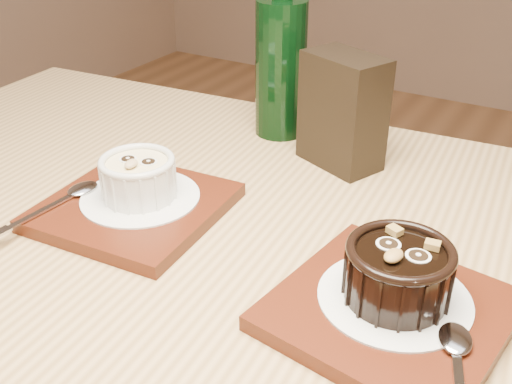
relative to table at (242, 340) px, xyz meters
The scene contains 11 objects.
table is the anchor object (origin of this frame).
tray_left 0.18m from the table, 169.78° to the left, with size 0.18×0.18×0.01m, color #4F1C0D.
doily_left 0.19m from the table, 166.23° to the left, with size 0.13×0.13×0.00m, color white.
ramekin_white 0.21m from the table, 166.25° to the left, with size 0.08×0.08×0.05m.
spoon_left 0.25m from the table, behind, with size 0.03×0.13×0.01m, color #B7B9C0, non-canonical shape.
tray_right 0.18m from the table, ahead, with size 0.18×0.18×0.01m, color #4F1C0D.
doily_right 0.18m from the table, ahead, with size 0.13×0.13×0.00m, color white.
ramekin_dark 0.20m from the table, ahead, with size 0.09×0.09×0.05m.
spoon_right 0.24m from the table, 12.39° to the right, with size 0.03×0.13×0.01m, color #B7B9C0, non-canonical shape.
condiment_stand 0.30m from the table, 92.39° to the left, with size 0.10×0.06×0.14m, color black.
green_bottle 0.38m from the table, 112.06° to the left, with size 0.07×0.07×0.26m.
Camera 1 is at (0.37, -0.51, 1.09)m, focal length 42.00 mm.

